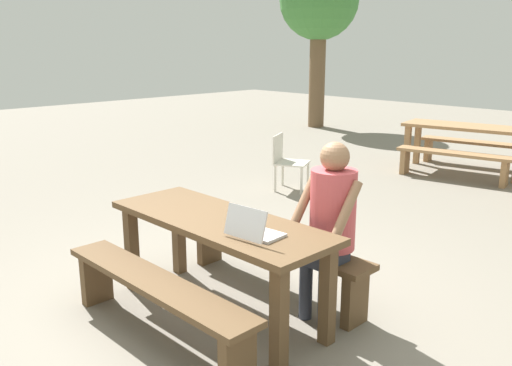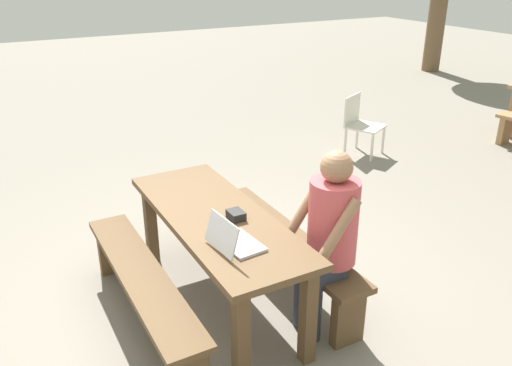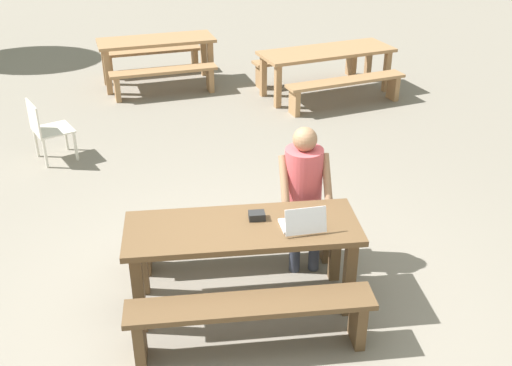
# 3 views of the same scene
# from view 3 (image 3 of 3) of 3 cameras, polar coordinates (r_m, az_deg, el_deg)

# --- Properties ---
(ground_plane) EXTENTS (30.00, 30.00, 0.00)m
(ground_plane) POSITION_cam_3_polar(r_m,az_deg,el_deg) (5.37, -1.19, -11.01)
(ground_plane) COLOR gray
(picnic_table_front) EXTENTS (1.89, 0.69, 0.77)m
(picnic_table_front) POSITION_cam_3_polar(r_m,az_deg,el_deg) (4.99, -1.26, -5.26)
(picnic_table_front) COLOR brown
(picnic_table_front) RESTS_ON ground
(bench_near) EXTENTS (1.87, 0.30, 0.46)m
(bench_near) POSITION_cam_3_polar(r_m,az_deg,el_deg) (4.70, -0.49, -12.14)
(bench_near) COLOR brown
(bench_near) RESTS_ON ground
(bench_far) EXTENTS (1.87, 0.30, 0.46)m
(bench_far) POSITION_cam_3_polar(r_m,az_deg,el_deg) (5.64, -1.83, -4.49)
(bench_far) COLOR brown
(bench_far) RESTS_ON ground
(laptop) EXTENTS (0.35, 0.30, 0.22)m
(laptop) POSITION_cam_3_polar(r_m,az_deg,el_deg) (4.87, 4.38, -3.73)
(laptop) COLOR silver
(laptop) RESTS_ON picnic_table_front
(small_pouch) EXTENTS (0.13, 0.10, 0.06)m
(small_pouch) POSITION_cam_3_polar(r_m,az_deg,el_deg) (5.00, 0.07, -3.06)
(small_pouch) COLOR black
(small_pouch) RESTS_ON picnic_table_front
(person_seated) EXTENTS (0.45, 0.43, 1.35)m
(person_seated) POSITION_cam_3_polar(r_m,az_deg,el_deg) (5.46, 4.47, -0.28)
(person_seated) COLOR #333847
(person_seated) RESTS_ON ground
(plastic_chair) EXTENTS (0.59, 0.59, 0.79)m
(plastic_chair) POSITION_cam_3_polar(r_m,az_deg,el_deg) (8.01, -18.90, 4.80)
(plastic_chair) COLOR silver
(plastic_chair) RESTS_ON ground
(picnic_table_mid) EXTENTS (1.98, 1.03, 0.77)m
(picnic_table_mid) POSITION_cam_3_polar(r_m,az_deg,el_deg) (10.42, -9.24, 12.44)
(picnic_table_mid) COLOR #9E754C
(picnic_table_mid) RESTS_ON ground
(bench_mid_south) EXTENTS (1.72, 0.60, 0.44)m
(bench_mid_south) POSITION_cam_3_polar(r_m,az_deg,el_deg) (9.95, -8.56, 9.83)
(bench_mid_south) COLOR #9E754C
(bench_mid_south) RESTS_ON ground
(bench_mid_north) EXTENTS (1.72, 0.60, 0.44)m
(bench_mid_north) POSITION_cam_3_polar(r_m,az_deg,el_deg) (11.06, -9.61, 11.61)
(bench_mid_north) COLOR #9E754C
(bench_mid_north) RESTS_ON ground
(picnic_table_rear) EXTENTS (2.26, 1.30, 0.72)m
(picnic_table_rear) POSITION_cam_3_polar(r_m,az_deg,el_deg) (9.92, 6.59, 11.65)
(picnic_table_rear) COLOR #9E754C
(picnic_table_rear) RESTS_ON ground
(bench_rear_south) EXTENTS (1.93, 0.80, 0.44)m
(bench_rear_south) POSITION_cam_3_polar(r_m,az_deg,el_deg) (9.47, 8.38, 8.93)
(bench_rear_south) COLOR #9E754C
(bench_rear_south) RESTS_ON ground
(bench_rear_north) EXTENTS (1.93, 0.80, 0.44)m
(bench_rear_north) POSITION_cam_3_polar(r_m,az_deg,el_deg) (10.54, 4.80, 11.12)
(bench_rear_north) COLOR #9E754C
(bench_rear_north) RESTS_ON ground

